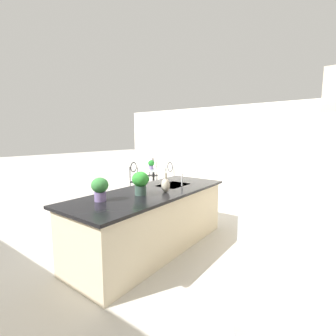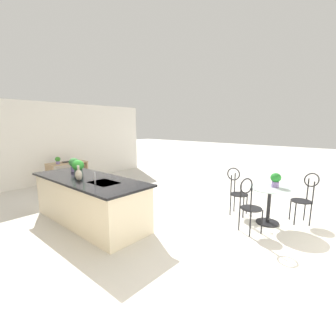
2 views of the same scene
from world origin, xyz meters
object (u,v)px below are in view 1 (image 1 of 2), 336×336
chair_toward_desk (168,178)px  potted_plant_counter_near (140,181)px  potted_plant_counter_far (100,188)px  refrigerator (324,284)px  potted_plant_on_table (151,164)px  vase_on_counter (166,185)px  bistro_table (154,179)px  chair_near_window (136,178)px  chair_by_island (153,172)px

chair_toward_desk → potted_plant_counter_near: 3.42m
potted_plant_counter_far → refrigerator: bearing=81.5°
potted_plant_on_table → potted_plant_counter_near: 3.99m
chair_toward_desk → vase_on_counter: (2.59, 1.85, 0.46)m
bistro_table → potted_plant_counter_far: size_ratio=2.61×
potted_plant_on_table → potted_plant_counter_near: bearing=38.2°
potted_plant_counter_near → chair_toward_desk: bearing=-150.4°
chair_near_window → potted_plant_counter_near: bearing=45.3°
potted_plant_on_table → potted_plant_counter_near: potted_plant_counter_near is taller
bistro_table → chair_near_window: 0.72m
potted_plant_on_table → chair_by_island: bearing=-143.8°
chair_by_island → potted_plant_on_table: size_ratio=3.67×
potted_plant_counter_near → potted_plant_on_table: bearing=-141.8°
chair_by_island → potted_plant_on_table: chair_by_island is taller
potted_plant_counter_near → potted_plant_counter_far: size_ratio=1.10×
chair_near_window → bistro_table: bearing=175.2°
potted_plant_counter_far → bistro_table: bearing=-149.5°
refrigerator → vase_on_counter: (-1.27, -2.08, 0.11)m
bistro_table → chair_by_island: bearing=-137.8°
refrigerator → potted_plant_counter_far: refrigerator is taller
chair_toward_desk → potted_plant_counter_near: (2.94, 1.67, 0.54)m
potted_plant_on_table → chair_near_window: bearing=5.3°
potted_plant_counter_far → vase_on_counter: size_ratio=1.06×
chair_by_island → potted_plant_counter_near: 4.61m
refrigerator → vase_on_counter: bearing=-121.4°
chair_by_island → potted_plant_on_table: (0.48, 0.35, 0.33)m
potted_plant_on_table → vase_on_counter: vase_on_counter is taller
refrigerator → chair_near_window: bearing=-125.3°
bistro_table → chair_toward_desk: size_ratio=0.77×
chair_by_island → potted_plant_on_table: 0.68m
potted_plant_counter_near → potted_plant_counter_far: (0.55, -0.20, -0.02)m
refrigerator → potted_plant_counter_near: bearing=-112.1°
chair_near_window → chair_toward_desk: 0.92m
chair_near_window → potted_plant_counter_far: (2.92, 2.20, 0.52)m
chair_near_window → potted_plant_counter_far: potted_plant_counter_far is taller
refrigerator → chair_toward_desk: bearing=-134.5°
bistro_table → vase_on_counter: size_ratio=2.78×
chair_near_window → chair_toward_desk: size_ratio=1.00×
potted_plant_on_table → vase_on_counter: size_ratio=0.99×
vase_on_counter → potted_plant_counter_far: bearing=-22.8°
bistro_table → potted_plant_counter_near: (3.08, 2.33, 0.67)m
chair_near_window → chair_toward_desk: same height
chair_near_window → chair_by_island: bearing=-161.3°
bistro_table → chair_toward_desk: 0.69m
refrigerator → chair_by_island: (-4.53, -5.07, -0.35)m
chair_toward_desk → potted_plant_counter_far: size_ratio=3.40×
refrigerator → potted_plant_on_table: bearing=-130.6°
chair_by_island → chair_toward_desk: size_ratio=1.00×
chair_by_island → bistro_table: bearing=42.2°
potted_plant_counter_far → vase_on_counter: (-0.90, 0.38, -0.07)m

